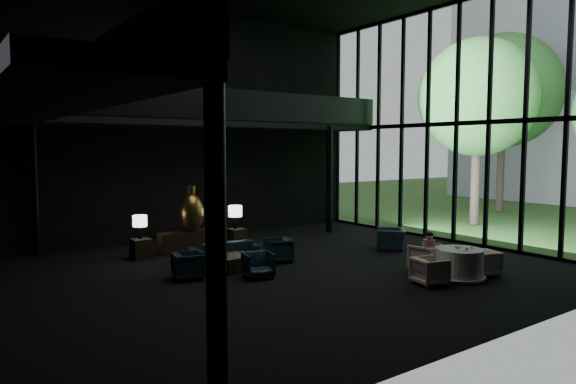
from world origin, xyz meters
TOP-DOWN VIEW (x-y plane):
  - floor at (0.00, 0.00)m, footprint 14.00×12.00m
  - wall_back at (0.00, 6.00)m, footprint 14.00×0.04m
  - wall_front at (0.00, -6.00)m, footprint 14.00×0.04m
  - curtain_wall at (6.95, 0.00)m, footprint 0.20×12.00m
  - mezzanine_left at (-6.00, 0.00)m, footprint 2.00×12.00m
  - mezzanine_back at (1.00, 5.00)m, footprint 12.00×2.00m
  - railing_left at (-5.00, 0.00)m, footprint 0.06×12.00m
  - railing_back at (1.00, 4.00)m, footprint 12.00×0.06m
  - column_sw at (-5.00, -5.70)m, footprint 0.24×0.24m
  - column_nw at (-5.00, 5.70)m, footprint 0.24×0.24m
  - column_ne at (4.80, 4.00)m, footprint 0.24×0.24m
  - tree_near at (11.00, 2.00)m, footprint 4.80×4.80m
  - tree_far at (16.00, 4.00)m, footprint 5.60×5.60m
  - console at (-1.01, 3.67)m, footprint 2.03×0.46m
  - bronze_urn at (-1.01, 3.62)m, footprint 0.75×0.75m
  - side_table_left at (-2.61, 3.59)m, footprint 0.52×0.52m
  - table_lamp_left at (-2.61, 3.65)m, footprint 0.41×0.41m
  - side_table_right at (0.59, 3.65)m, footprint 0.51×0.51m
  - table_lamp_right at (0.59, 3.74)m, footprint 0.45×0.45m
  - sofa at (-0.77, 2.02)m, footprint 1.88×0.67m
  - lounge_armchair_west at (-2.48, 0.65)m, footprint 0.73×0.76m
  - lounge_armchair_east at (0.38, 0.95)m, footprint 0.81×0.83m
  - lounge_armchair_south at (-1.03, -0.25)m, footprint 0.73×0.71m
  - window_armchair at (4.29, 0.36)m, footprint 1.09×1.10m
  - coffee_table at (-1.16, 0.82)m, footprint 1.02×1.02m
  - dining_table at (2.88, -3.21)m, footprint 1.26×1.26m
  - dining_chair_north at (2.96, -2.15)m, footprint 0.79×0.75m
  - dining_chair_east at (3.70, -3.30)m, footprint 0.73×0.76m
  - dining_chair_west at (1.90, -3.11)m, footprint 0.71×0.74m
  - child at (2.81, -2.33)m, footprint 0.29×0.29m
  - plate_a at (2.78, -3.33)m, footprint 0.27×0.27m
  - plate_b at (3.10, -3.04)m, footprint 0.24×0.24m
  - saucer at (3.18, -3.23)m, footprint 0.16×0.16m
  - coffee_cup at (3.16, -3.34)m, footprint 0.10×0.10m
  - cereal_bowl at (2.91, -3.12)m, footprint 0.15×0.15m
  - cream_pot at (2.85, -3.42)m, footprint 0.08×0.08m

SIDE VIEW (x-z plane):
  - floor at x=0.00m, z-range -0.01..0.01m
  - coffee_table at x=-1.16m, z-range 0.00..0.40m
  - side_table_right at x=0.59m, z-range 0.00..0.57m
  - side_table_left at x=-2.61m, z-range 0.00..0.57m
  - dining_chair_east at x=3.70m, z-range 0.00..0.62m
  - lounge_armchair_south at x=-1.03m, z-range 0.00..0.63m
  - dining_chair_west at x=1.90m, z-range 0.00..0.64m
  - console at x=-1.01m, z-range 0.00..0.65m
  - dining_table at x=2.88m, z-range -0.05..0.70m
  - lounge_armchair_west at x=-2.48m, z-range 0.00..0.67m
  - lounge_armchair_east at x=0.38m, z-range 0.00..0.69m
  - sofa at x=-0.77m, z-range 0.00..0.72m
  - dining_chair_north at x=2.96m, z-range 0.00..0.75m
  - window_armchair at x=4.29m, z-range 0.00..0.82m
  - child at x=2.81m, z-range 0.45..1.06m
  - saucer at x=3.18m, z-range 0.75..0.76m
  - plate_b at x=3.10m, z-range 0.75..0.76m
  - plate_a at x=2.78m, z-range 0.75..0.76m
  - cereal_bowl at x=2.91m, z-range 0.75..0.83m
  - cream_pot at x=2.85m, z-range 0.75..0.83m
  - coffee_cup at x=3.16m, z-range 0.76..0.82m
  - table_lamp_left at x=-2.61m, z-range 0.72..1.40m
  - table_lamp_right at x=0.59m, z-range 0.73..1.48m
  - bronze_urn at x=-1.01m, z-range 0.55..1.93m
  - column_sw at x=-5.00m, z-range 0.00..4.00m
  - column_nw at x=-5.00m, z-range 0.00..4.00m
  - column_ne at x=4.80m, z-range 0.00..4.00m
  - wall_back at x=0.00m, z-range 0.00..8.00m
  - wall_front at x=0.00m, z-range 0.00..8.00m
  - curtain_wall at x=6.95m, z-range 0.00..8.00m
  - mezzanine_left at x=-6.00m, z-range 3.88..4.12m
  - mezzanine_back at x=1.00m, z-range 3.88..4.12m
  - railing_left at x=-5.00m, z-range 4.10..5.10m
  - railing_back at x=1.00m, z-range 4.10..5.10m
  - tree_near at x=11.00m, z-range 1.41..9.06m
  - tree_far at x=16.00m, z-range 1.59..10.39m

